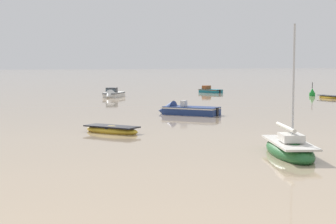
{
  "coord_description": "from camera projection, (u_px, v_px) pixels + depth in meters",
  "views": [
    {
      "loc": [
        -30.51,
        -15.15,
        5.16
      ],
      "look_at": [
        -8.45,
        33.38,
        0.33
      ],
      "focal_mm": 58.35,
      "sensor_mm": 36.0,
      "label": 1
    }
  ],
  "objects": [
    {
      "name": "motorboat_moored_4",
      "position": [
        112.0,
        95.0,
        81.45
      ],
      "size": [
        5.0,
        5.77,
        2.17
      ],
      "rotation": [
        0.0,
        0.0,
        4.07
      ],
      "color": "white",
      "rests_on": "ground"
    },
    {
      "name": "channel_buoy",
      "position": [
        312.0,
        93.0,
        84.4
      ],
      "size": [
        0.9,
        0.9,
        2.3
      ],
      "color": "#198C2D",
      "rests_on": "ground"
    },
    {
      "name": "motorboat_moored_2",
      "position": [
        183.0,
        111.0,
        54.57
      ],
      "size": [
        5.76,
        6.37,
        2.2
      ],
      "rotation": [
        0.0,
        0.0,
        2.25
      ],
      "color": "navy",
      "rests_on": "ground"
    },
    {
      "name": "motorboat_moored_0",
      "position": [
        207.0,
        91.0,
        94.14
      ],
      "size": [
        3.19,
        5.07,
        1.82
      ],
      "rotation": [
        0.0,
        0.0,
        1.92
      ],
      "color": "#197084",
      "rests_on": "ground"
    },
    {
      "name": "sailboat_moored_1",
      "position": [
        289.0,
        149.0,
        30.51
      ],
      "size": [
        4.5,
        7.08,
        7.6
      ],
      "rotation": [
        0.0,
        0.0,
        4.33
      ],
      "color": "#23602D",
      "rests_on": "ground"
    },
    {
      "name": "rowboat_moored_1",
      "position": [
        329.0,
        97.0,
        79.08
      ],
      "size": [
        1.36,
        3.94,
        0.62
      ],
      "rotation": [
        0.0,
        0.0,
        1.57
      ],
      "color": "gold",
      "rests_on": "ground"
    },
    {
      "name": "rowboat_moored_0",
      "position": [
        112.0,
        130.0,
        40.29
      ],
      "size": [
        3.83,
        4.61,
        0.71
      ],
      "rotation": [
        0.0,
        0.0,
        2.17
      ],
      "color": "gold",
      "rests_on": "ground"
    }
  ]
}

